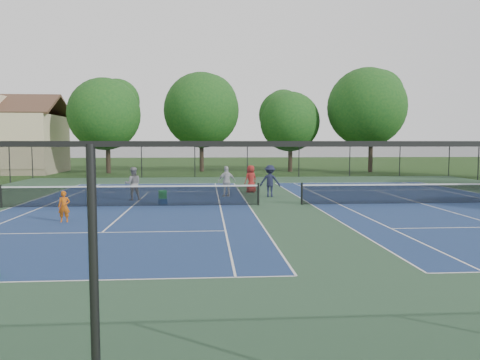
{
  "coord_description": "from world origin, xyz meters",
  "views": [
    {
      "loc": [
        -3.52,
        -22.05,
        3.02
      ],
      "look_at": [
        -2.0,
        -1.0,
        1.3
      ],
      "focal_mm": 35.0,
      "sensor_mm": 36.0,
      "label": 1
    }
  ],
  "objects": [
    {
      "name": "ground",
      "position": [
        0.0,
        0.0,
        0.0
      ],
      "size": [
        140.0,
        140.0,
        0.0
      ],
      "primitive_type": "plane",
      "color": "#234716",
      "rests_on": "ground"
    },
    {
      "name": "court_pad",
      "position": [
        0.0,
        0.0,
        0.0
      ],
      "size": [
        36.0,
        36.0,
        0.01
      ],
      "primitive_type": "cube",
      "color": "#2A4B34",
      "rests_on": "ground"
    },
    {
      "name": "tennis_court_left",
      "position": [
        -7.0,
        0.0,
        0.1
      ],
      "size": [
        12.0,
        23.83,
        1.07
      ],
      "color": "navy",
      "rests_on": "ground"
    },
    {
      "name": "tennis_court_right",
      "position": [
        7.0,
        0.0,
        0.1
      ],
      "size": [
        12.0,
        23.83,
        1.07
      ],
      "color": "navy",
      "rests_on": "ground"
    },
    {
      "name": "perimeter_fence",
      "position": [
        0.0,
        0.0,
        1.6
      ],
      "size": [
        36.08,
        36.08,
        3.02
      ],
      "color": "black",
      "rests_on": "ground"
    },
    {
      "name": "tree_back_a",
      "position": [
        -13.0,
        24.0,
        6.04
      ],
      "size": [
        6.8,
        6.8,
        9.15
      ],
      "color": "#2D2116",
      "rests_on": "ground"
    },
    {
      "name": "tree_back_b",
      "position": [
        -4.0,
        26.0,
        6.6
      ],
      "size": [
        7.6,
        7.6,
        10.03
      ],
      "color": "#2D2116",
      "rests_on": "ground"
    },
    {
      "name": "tree_back_c",
      "position": [
        5.0,
        25.0,
        5.48
      ],
      "size": [
        6.0,
        6.0,
        8.4
      ],
      "color": "#2D2116",
      "rests_on": "ground"
    },
    {
      "name": "tree_back_d",
      "position": [
        13.0,
        24.0,
        6.82
      ],
      "size": [
        7.8,
        7.8,
        10.37
      ],
      "color": "#2D2116",
      "rests_on": "ground"
    },
    {
      "name": "clapboard_house",
      "position": [
        -23.0,
        25.0,
        3.09
      ],
      "size": [
        10.8,
        8.1,
        7.65
      ],
      "color": "tan",
      "rests_on": "ground"
    },
    {
      "name": "child_player",
      "position": [
        -8.87,
        -4.2,
        0.59
      ],
      "size": [
        0.46,
        0.33,
        1.19
      ],
      "primitive_type": "imported",
      "rotation": [
        0.0,
        0.0,
        0.11
      ],
      "color": "#CB590D",
      "rests_on": "ground"
    },
    {
      "name": "instructor",
      "position": [
        -7.32,
        2.37,
        0.86
      ],
      "size": [
        0.95,
        0.81,
        1.73
      ],
      "primitive_type": "imported",
      "rotation": [
        0.0,
        0.0,
        3.34
      ],
      "color": "gray",
      "rests_on": "ground"
    },
    {
      "name": "bystander_a",
      "position": [
        -2.41,
        3.63,
        0.85
      ],
      "size": [
        1.06,
        0.64,
        1.7
      ],
      "primitive_type": "imported",
      "rotation": [
        0.0,
        0.0,
        3.39
      ],
      "color": "silver",
      "rests_on": "ground"
    },
    {
      "name": "bystander_b",
      "position": [
        -0.03,
        3.35,
        0.88
      ],
      "size": [
        1.26,
        0.9,
        1.76
      ],
      "primitive_type": "imported",
      "rotation": [
        0.0,
        0.0,
        2.9
      ],
      "color": "#181C35",
      "rests_on": "ground"
    },
    {
      "name": "bystander_c",
      "position": [
        -0.87,
        5.66,
        0.82
      ],
      "size": [
        0.95,
        0.85,
        1.64
      ],
      "primitive_type": "imported",
      "rotation": [
        0.0,
        0.0,
        3.66
      ],
      "color": "maroon",
      "rests_on": "ground"
    },
    {
      "name": "ball_crate",
      "position": [
        -5.64,
        0.65,
        0.14
      ],
      "size": [
        0.46,
        0.39,
        0.29
      ],
      "primitive_type": "cube",
      "rotation": [
        0.0,
        0.0,
        0.31
      ],
      "color": "#154695",
      "rests_on": "ground"
    },
    {
      "name": "ball_hopper",
      "position": [
        -5.64,
        0.65,
        0.48
      ],
      "size": [
        0.41,
        0.37,
        0.39
      ],
      "primitive_type": "cube",
      "rotation": [
        0.0,
        0.0,
        0.36
      ],
      "color": "green",
      "rests_on": "ball_crate"
    }
  ]
}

